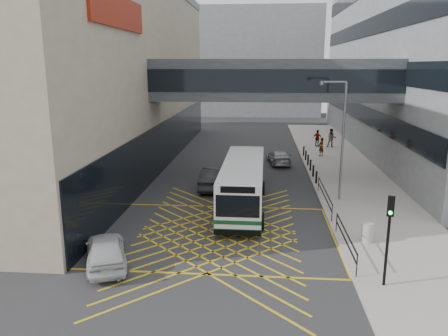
% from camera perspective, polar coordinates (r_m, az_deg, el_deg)
% --- Properties ---
extents(ground, '(120.00, 120.00, 0.00)m').
position_cam_1_polar(ground, '(23.00, -0.86, -8.63)').
color(ground, '#333335').
extents(building_whsmith, '(24.17, 42.00, 16.00)m').
position_cam_1_polar(building_whsmith, '(42.32, -24.03, 11.40)').
color(building_whsmith, tan).
rests_on(building_whsmith, ground).
extents(building_far, '(28.00, 16.00, 18.00)m').
position_cam_1_polar(building_far, '(81.32, 2.02, 13.62)').
color(building_far, gray).
rests_on(building_far, ground).
extents(skybridge, '(20.00, 4.10, 3.00)m').
position_cam_1_polar(skybridge, '(33.25, 6.47, 11.36)').
color(skybridge, '#3E4348').
rests_on(skybridge, ground).
extents(pavement, '(6.00, 54.00, 0.16)m').
position_cam_1_polar(pavement, '(37.83, 15.18, -0.15)').
color(pavement, '#AEA9A0').
rests_on(pavement, ground).
extents(box_junction, '(12.00, 9.00, 0.01)m').
position_cam_1_polar(box_junction, '(23.00, -0.86, -8.62)').
color(box_junction, gold).
rests_on(box_junction, ground).
extents(bus, '(2.71, 10.48, 2.93)m').
position_cam_1_polar(bus, '(26.60, 2.51, -2.00)').
color(bus, white).
rests_on(bus, ground).
extents(car_white, '(3.35, 4.87, 1.43)m').
position_cam_1_polar(car_white, '(20.07, -15.16, -10.28)').
color(car_white, silver).
rests_on(car_white, ground).
extents(car_dark, '(2.21, 5.04, 1.55)m').
position_cam_1_polar(car_dark, '(30.98, -1.18, -1.30)').
color(car_dark, '#222428').
rests_on(car_dark, ground).
extents(car_silver, '(2.32, 4.44, 1.32)m').
position_cam_1_polar(car_silver, '(39.06, 7.15, 1.51)').
color(car_silver, '#999CA1').
rests_on(car_silver, ground).
extents(traffic_light, '(0.29, 0.44, 3.71)m').
position_cam_1_polar(traffic_light, '(17.81, 20.73, -7.35)').
color(traffic_light, black).
rests_on(traffic_light, pavement).
extents(street_lamp, '(1.70, 0.28, 7.48)m').
position_cam_1_polar(street_lamp, '(28.15, 14.96, 4.35)').
color(street_lamp, slate).
rests_on(street_lamp, pavement).
extents(litter_bin, '(0.56, 0.56, 0.97)m').
position_cam_1_polar(litter_bin, '(22.57, 18.25, -8.01)').
color(litter_bin, '#ADA89E').
rests_on(litter_bin, pavement).
extents(kerb_railings, '(0.05, 12.54, 1.00)m').
position_cam_1_polar(kerb_railings, '(24.58, 14.04, -5.38)').
color(kerb_railings, black).
rests_on(kerb_railings, pavement).
extents(bollards, '(0.14, 10.14, 0.90)m').
position_cam_1_polar(bollards, '(37.31, 11.07, 0.72)').
color(bollards, black).
rests_on(bollards, pavement).
extents(pedestrian_a, '(0.82, 0.81, 1.70)m').
position_cam_1_polar(pedestrian_a, '(42.43, 12.58, 2.71)').
color(pedestrian_a, gray).
rests_on(pedestrian_a, pavement).
extents(pedestrian_b, '(0.97, 0.60, 1.93)m').
position_cam_1_polar(pedestrian_b, '(47.10, 13.87, 3.81)').
color(pedestrian_b, gray).
rests_on(pedestrian_b, pavement).
extents(pedestrian_c, '(1.14, 0.95, 1.75)m').
position_cam_1_polar(pedestrian_c, '(47.11, 12.12, 3.80)').
color(pedestrian_c, gray).
rests_on(pedestrian_c, pavement).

